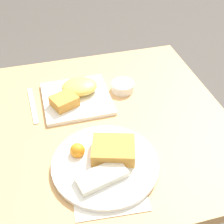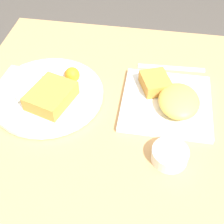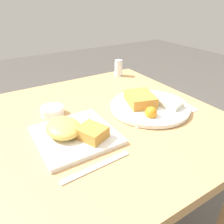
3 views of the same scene
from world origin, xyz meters
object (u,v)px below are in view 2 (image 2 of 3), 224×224
Objects in this scene: plate_square_near at (169,99)px; butter_knife at (171,68)px; plate_oval_far at (48,93)px; sauce_ramekin at (170,155)px.

plate_square_near is 1.16× the size of butter_knife.
plate_square_near is at bearing 86.81° from butter_knife.
plate_square_near is 0.16m from butter_knife.
plate_square_near is 0.33m from plate_oval_far.
plate_square_near is at bearing -85.46° from plate_oval_far.
sauce_ramekin is (-0.18, -0.01, -0.00)m from plate_square_near.
plate_oval_far is (-0.03, 0.33, -0.00)m from plate_square_near.
plate_oval_far is at bearing 94.54° from plate_square_near.
butter_knife is at bearing -60.94° from plate_oval_far.
butter_knife is (0.18, -0.33, -0.02)m from plate_oval_far.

